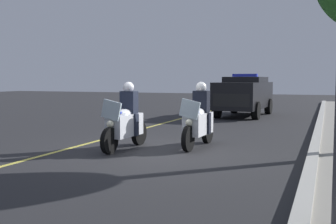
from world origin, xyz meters
name	(u,v)px	position (x,y,z in m)	size (l,w,h in m)	color
ground_plane	(154,151)	(0.00, 0.00, 0.00)	(80.00, 80.00, 0.00)	#28282B
curb_strip	(313,158)	(0.00, 3.75, 0.07)	(48.00, 0.24, 0.15)	#B7B5AD
lane_stripe_center	(81,145)	(0.00, -2.16, 0.00)	(48.00, 0.12, 0.01)	#E0D14C
police_motorcycle_lead_left	(125,122)	(0.08, -0.77, 0.70)	(2.14, 0.59, 1.72)	black
police_motorcycle_lead_right	(199,121)	(-0.93, 0.88, 0.70)	(2.14, 0.59, 1.72)	black
police_suv	(244,94)	(-10.45, 0.23, 1.07)	(4.98, 2.24, 2.05)	black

